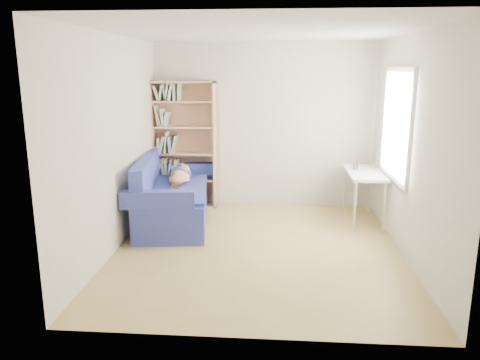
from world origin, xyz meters
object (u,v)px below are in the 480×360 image
object	(u,v)px
bookshelf	(185,150)
desk	(364,177)
pen_cup	(355,166)
sofa	(171,198)

from	to	relation	value
bookshelf	desk	xyz separation A→B (m)	(2.74, -0.62, -0.26)
pen_cup	desk	bearing A→B (deg)	-44.29
desk	sofa	bearing A→B (deg)	-174.98
sofa	pen_cup	size ratio (longest dim) A/B	13.58
sofa	desk	xyz separation A→B (m)	(2.80, 0.25, 0.30)
bookshelf	desk	bearing A→B (deg)	-12.68
sofa	bookshelf	size ratio (longest dim) A/B	1.04
sofa	pen_cup	world-z (taller)	sofa
sofa	pen_cup	distance (m)	2.74
sofa	desk	distance (m)	2.82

